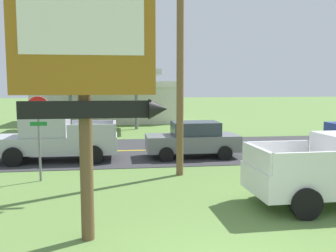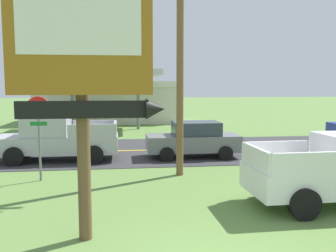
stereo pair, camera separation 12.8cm
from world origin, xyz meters
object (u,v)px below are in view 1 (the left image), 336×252
object	(u,v)px
pickup_silver_on_road	(55,139)
motel_sign	(87,61)
stop_sign	(39,123)
utility_pole	(180,33)
gas_station	(106,100)
car_grey_far_lane	(193,139)

from	to	relation	value
pickup_silver_on_road	motel_sign	bearing A→B (deg)	-76.73
pickup_silver_on_road	stop_sign	bearing A→B (deg)	-89.66
utility_pole	gas_station	size ratio (longest dim) A/B	0.80
gas_station	pickup_silver_on_road	size ratio (longest dim) A/B	2.31
stop_sign	utility_pole	distance (m)	5.85
utility_pole	car_grey_far_lane	world-z (taller)	utility_pole
utility_pole	gas_station	distance (m)	20.67
utility_pole	car_grey_far_lane	xyz separation A→B (m)	(1.15, 3.26, -4.32)
utility_pole	pickup_silver_on_road	xyz separation A→B (m)	(-4.96, 3.26, -4.19)
car_grey_far_lane	utility_pole	bearing A→B (deg)	-109.51
motel_sign	stop_sign	xyz separation A→B (m)	(-2.07, 5.37, -1.78)
gas_station	car_grey_far_lane	world-z (taller)	gas_station
pickup_silver_on_road	utility_pole	bearing A→B (deg)	-33.32
motel_sign	pickup_silver_on_road	size ratio (longest dim) A/B	1.11
gas_station	motel_sign	bearing A→B (deg)	-89.17
gas_station	pickup_silver_on_road	bearing A→B (deg)	-95.79
stop_sign	car_grey_far_lane	size ratio (longest dim) A/B	0.70
stop_sign	gas_station	world-z (taller)	gas_station
gas_station	pickup_silver_on_road	distance (m)	17.01
gas_station	car_grey_far_lane	bearing A→B (deg)	-75.41
gas_station	pickup_silver_on_road	world-z (taller)	gas_station
utility_pole	pickup_silver_on_road	bearing A→B (deg)	146.68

